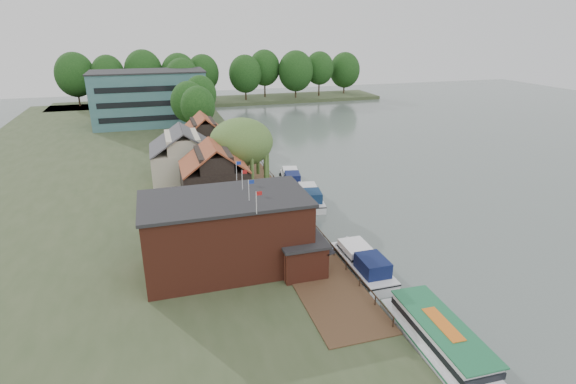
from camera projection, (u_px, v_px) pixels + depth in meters
ground at (372, 249)px, 49.19m from camera, size 260.00×260.00×0.00m
land_bank at (105, 174)px, 72.33m from camera, size 50.00×140.00×1.00m
quay_deck at (277, 214)px, 55.64m from camera, size 6.00×50.00×0.10m
quay_rail at (297, 207)px, 56.65m from camera, size 0.20×49.00×1.00m
pub at (247, 230)px, 42.89m from camera, size 20.00×11.00×7.30m
hotel_block at (150, 98)px, 103.53m from camera, size 25.40×12.40×12.30m
cottage_a at (214, 177)px, 55.86m from camera, size 8.60×7.60×8.50m
cottage_b at (183, 157)px, 64.02m from camera, size 9.60×8.60×8.50m
cottage_c at (204, 141)px, 73.17m from camera, size 7.60×7.60×8.50m
willow at (242, 156)px, 61.22m from camera, size 8.60×8.60×10.43m
umbrella_0 at (322, 256)px, 43.01m from camera, size 2.32×2.32×2.38m
umbrella_1 at (305, 239)px, 46.30m from camera, size 2.41×2.41×2.38m
umbrella_2 at (302, 229)px, 48.69m from camera, size 2.09×2.09×2.38m
umbrella_3 at (287, 219)px, 50.97m from camera, size 2.31×2.31×2.38m
umbrella_4 at (292, 210)px, 53.53m from camera, size 2.33×2.33×2.38m
cruiser_0 at (363, 260)px, 44.09m from camera, size 3.50×10.78×2.65m
cruiser_1 at (310, 195)px, 61.41m from camera, size 4.79×10.33×2.41m
cruiser_2 at (291, 177)px, 68.74m from camera, size 4.92×10.12×2.34m
tour_boat at (446, 346)px, 32.13m from camera, size 4.23×13.72×2.97m
swan at (417, 309)px, 38.45m from camera, size 0.44×0.44×0.44m
bank_tree_0 at (199, 119)px, 81.72m from camera, size 6.19×6.19×11.84m
bank_tree_1 at (190, 112)px, 88.17m from camera, size 6.99×6.99×11.88m
bank_tree_2 at (201, 105)px, 93.80m from camera, size 6.64×6.64×12.33m
bank_tree_3 at (183, 88)px, 111.13m from camera, size 8.27×8.27×14.46m
bank_tree_4 at (190, 88)px, 120.75m from camera, size 6.10×6.10×11.84m
bank_tree_5 at (180, 87)px, 127.37m from camera, size 7.55×7.55×10.88m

